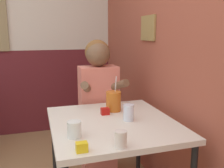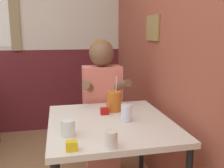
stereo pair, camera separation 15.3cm
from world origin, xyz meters
name	(u,v)px [view 1 (the left image)]	position (x,y,z in m)	size (l,w,h in m)	color
brick_wall_right	(144,29)	(1.42, 1.13, 1.35)	(0.08, 4.26, 2.70)	#9E4C38
main_table	(113,130)	(0.90, 0.44, 0.66)	(0.83, 0.90, 0.73)	beige
person_seated	(99,104)	(0.94, 1.03, 0.68)	(0.42, 0.41, 1.26)	#EA7F6B
cocktail_pitcher	(113,101)	(0.97, 0.66, 0.80)	(0.11, 0.11, 0.27)	#C6661E
glass_near_pitcher	(128,112)	(1.00, 0.42, 0.78)	(0.07, 0.07, 0.11)	silver
glass_center	(74,129)	(0.61, 0.25, 0.78)	(0.08, 0.08, 0.10)	silver
glass_far_side	(121,139)	(0.82, 0.05, 0.77)	(0.07, 0.07, 0.09)	silver
condiment_ketchup	(105,111)	(0.88, 0.59, 0.75)	(0.06, 0.04, 0.05)	#B7140F
condiment_mustard	(82,147)	(0.62, 0.06, 0.75)	(0.06, 0.04, 0.05)	yellow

